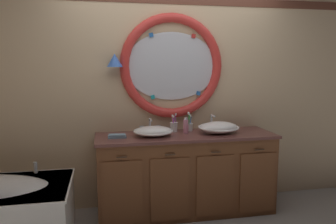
% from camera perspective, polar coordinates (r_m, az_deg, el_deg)
% --- Properties ---
extents(ground_plane, '(14.00, 14.00, 0.00)m').
position_cam_1_polar(ground_plane, '(3.58, 2.51, -18.58)').
color(ground_plane, gray).
extents(back_wall_assembly, '(6.40, 0.26, 2.60)m').
position_cam_1_polar(back_wall_assembly, '(3.78, 0.49, 3.96)').
color(back_wall_assembly, '#D6B78E').
rests_on(back_wall_assembly, ground_plane).
extents(vanity_counter, '(1.93, 0.62, 0.87)m').
position_cam_1_polar(vanity_counter, '(3.67, 3.08, -10.51)').
color(vanity_counter, brown).
rests_on(vanity_counter, ground_plane).
extents(sink_basin_left, '(0.42, 0.42, 0.11)m').
position_cam_1_polar(sink_basin_left, '(3.45, -2.56, -3.34)').
color(sink_basin_left, white).
rests_on(sink_basin_left, vanity_counter).
extents(sink_basin_right, '(0.45, 0.45, 0.13)m').
position_cam_1_polar(sink_basin_right, '(3.63, 8.77, -2.67)').
color(sink_basin_right, white).
rests_on(sink_basin_right, vanity_counter).
extents(faucet_set_left, '(0.24, 0.13, 0.15)m').
position_cam_1_polar(faucet_set_left, '(3.67, -3.13, -2.53)').
color(faucet_set_left, silver).
rests_on(faucet_set_left, vanity_counter).
extents(faucet_set_right, '(0.23, 0.13, 0.18)m').
position_cam_1_polar(faucet_set_right, '(3.84, 7.58, -1.99)').
color(faucet_set_right, silver).
rests_on(faucet_set_right, vanity_counter).
extents(toothbrush_holder_left, '(0.09, 0.09, 0.21)m').
position_cam_1_polar(toothbrush_holder_left, '(3.68, 1.06, -2.52)').
color(toothbrush_holder_left, white).
rests_on(toothbrush_holder_left, vanity_counter).
extents(toothbrush_holder_right, '(0.09, 0.09, 0.22)m').
position_cam_1_polar(toothbrush_holder_right, '(3.74, 3.66, -2.49)').
color(toothbrush_holder_right, white).
rests_on(toothbrush_holder_right, vanity_counter).
extents(soap_dispenser, '(0.06, 0.07, 0.18)m').
position_cam_1_polar(soap_dispenser, '(3.61, 3.13, -2.42)').
color(soap_dispenser, pink).
rests_on(soap_dispenser, vanity_counter).
extents(folded_hand_towel, '(0.19, 0.11, 0.04)m').
position_cam_1_polar(folded_hand_towel, '(3.42, -8.82, -4.15)').
color(folded_hand_towel, '#7593A8').
rests_on(folded_hand_towel, vanity_counter).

